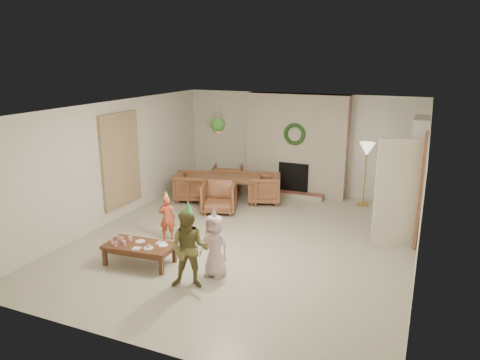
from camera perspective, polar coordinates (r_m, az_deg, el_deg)
The scene contains 56 objects.
floor at distance 8.57m, azimuth 0.81°, elevation -7.65°, with size 7.00×7.00×0.00m, color #B7B29E.
ceiling at distance 7.93m, azimuth 0.87°, elevation 9.19°, with size 7.00×7.00×0.00m, color white.
wall_back at distance 11.40m, azimuth 7.53°, elevation 4.66°, with size 7.00×7.00×0.00m, color silver.
wall_front at distance 5.27m, azimuth -13.88°, elevation -8.74°, with size 7.00×7.00×0.00m, color silver.
wall_left at distance 9.67m, azimuth -15.87°, elevation 2.24°, with size 7.00×7.00×0.00m, color silver.
wall_right at distance 7.60m, azimuth 22.28°, elevation -1.90°, with size 7.00×7.00×0.00m, color silver.
fireplace_mass at distance 11.21m, azimuth 7.25°, elevation 4.48°, with size 2.50×0.40×2.50m, color #4F1516.
fireplace_hearth at distance 11.17m, azimuth 6.55°, elevation -1.83°, with size 1.60×0.30×0.12m, color maroon.
fireplace_firebox at distance 11.22m, azimuth 6.86°, elevation 0.31°, with size 0.75×0.12×0.75m, color black.
fireplace_wreath at distance 10.94m, azimuth 6.97°, elevation 5.82°, with size 0.54×0.54×0.10m, color #183B16.
floor_lamp_base at distance 10.90m, azimuth 15.40°, elevation -2.99°, with size 0.28×0.28×0.03m, color gold.
floor_lamp_post at distance 10.71m, azimuth 15.66°, elevation 0.44°, with size 0.03×0.03×1.34m, color gold.
floor_lamp_shade at distance 10.57m, azimuth 15.91°, elevation 3.81°, with size 0.36×0.36×0.30m, color beige.
bookshelf_carcass at distance 9.86m, azimuth 21.61°, elevation 1.09°, with size 0.30×1.00×2.20m, color white.
bookshelf_shelf_a at distance 10.04m, azimuth 21.13°, elevation -2.49°, with size 0.30×0.92×0.03m, color white.
bookshelf_shelf_b at distance 9.93m, azimuth 21.36°, elevation -0.30°, with size 0.30×0.92×0.03m, color white.
bookshelf_shelf_c at distance 9.83m, azimuth 21.58°, elevation 1.95°, with size 0.30×0.92×0.03m, color white.
bookshelf_shelf_d at distance 9.75m, azimuth 21.82°, elevation 4.23°, with size 0.30×0.92×0.03m, color white.
books_row_lower at distance 9.85m, azimuth 21.06°, elevation -1.96°, with size 0.20×0.40×0.24m, color #A9341F.
books_row_mid at distance 9.94m, azimuth 21.33°, elevation 0.56°, with size 0.20×0.44×0.24m, color #22517F.
books_row_upper at distance 9.71m, azimuth 21.52°, elevation 2.58°, with size 0.20×0.36×0.22m, color gold.
door_frame at distance 8.82m, azimuth 22.07°, elevation -1.13°, with size 0.05×0.86×2.04m, color brown.
door_leaf at distance 8.47m, azimuth 19.42°, elevation -1.67°, with size 0.05×0.80×2.00m, color beige.
curtain_panel at distance 9.80m, azimuth -14.96°, elevation 2.47°, with size 0.06×1.20×2.00m, color tan.
dining_table at distance 10.71m, azimuth -2.11°, elevation -1.10°, with size 1.77×0.98×0.62m, color brown.
dining_chair_near at distance 9.97m, azimuth -2.68°, elevation -2.20°, with size 0.73×0.75×0.69m, color brown.
dining_chair_far at distance 11.44m, azimuth -1.62°, elevation 0.16°, with size 0.73×0.75×0.69m, color brown.
dining_chair_left at distance 10.82m, azimuth -6.19°, elevation -0.83°, with size 0.73×0.75×0.69m, color brown.
dining_chair_right at distance 10.62m, azimuth 3.09°, elevation -1.07°, with size 0.73×0.75×0.69m, color brown.
hanging_plant_cord at distance 9.86m, azimuth -2.88°, elevation 8.38°, with size 0.01×0.01×0.70m, color tan.
hanging_plant_pot at distance 9.91m, azimuth -2.85°, elevation 6.37°, with size 0.16×0.16×0.12m, color #AD5F38.
hanging_plant_foliage at distance 9.89m, azimuth -2.86°, elevation 7.05°, with size 0.32×0.32×0.32m, color #1F4818.
coffee_table_top at distance 7.70m, azimuth -12.72°, elevation -8.18°, with size 1.15×0.58×0.05m, color #58331D.
coffee_table_apron at distance 7.73m, azimuth -12.69°, elevation -8.61°, with size 1.06×0.49×0.07m, color #58331D.
coffee_leg_fl at distance 7.86m, azimuth -16.86°, elevation -9.40°, with size 0.06×0.06×0.30m, color #58331D.
coffee_leg_fr at distance 7.35m, azimuth -10.00°, elevation -10.75°, with size 0.06×0.06×0.30m, color #58331D.
coffee_leg_bl at distance 8.21m, azimuth -14.99°, elevation -8.14°, with size 0.06×0.06×0.30m, color #58331D.
coffee_leg_br at distance 7.72m, azimuth -8.36°, elevation -9.32°, with size 0.06×0.06×0.30m, color #58331D.
cup_a at distance 7.80m, azimuth -16.08°, elevation -7.58°, with size 0.06×0.06×0.08m, color white.
cup_b at distance 7.93m, azimuth -15.37°, elevation -7.12°, with size 0.06×0.06×0.08m, color white.
cup_c at distance 7.71m, azimuth -15.60°, elevation -7.82°, with size 0.06×0.06×0.08m, color white.
cup_d at distance 7.84m, azimuth -14.89°, elevation -7.35°, with size 0.06×0.06×0.08m, color white.
cup_e at distance 7.70m, azimuth -14.53°, elevation -7.78°, with size 0.06×0.06×0.08m, color white.
cup_f at distance 7.84m, azimuth -13.84°, elevation -7.31°, with size 0.06×0.06×0.08m, color white.
plate_a at distance 7.79m, azimuth -12.62°, elevation -7.64°, with size 0.16×0.16×0.01m, color white.
plate_b at distance 7.51m, azimuth -11.61°, elevation -8.48°, with size 0.16×0.16×0.01m, color white.
plate_c at distance 7.57m, azimuth -9.76°, elevation -8.18°, with size 0.16×0.16×0.01m, color white.
food_scoop at distance 7.50m, azimuth -11.62°, elevation -8.24°, with size 0.06×0.06×0.06m, color tan.
napkin_left at distance 7.54m, azimuth -13.06°, elevation -8.48°, with size 0.13×0.13×0.01m, color #E3A7BC.
napkin_right at distance 7.67m, azimuth -10.11°, elevation -7.89°, with size 0.13×0.13×0.01m, color #E3A7BC.
child_red at distance 8.57m, azimuth -9.28°, elevation -4.81°, with size 0.31×0.20×0.85m, color #C74C2A.
party_hat_red at distance 8.42m, azimuth -9.41°, elevation -1.87°, with size 0.12×0.12×0.16m, color #E9EC4E.
child_plaid at distance 6.74m, azimuth -6.45°, elevation -8.79°, with size 0.59×0.46×1.22m, color brown.
party_hat_plaid at distance 6.50m, azimuth -6.63°, elevation -3.53°, with size 0.14×0.14×0.20m, color green.
child_pink at distance 7.10m, azimuth -3.29°, elevation -8.34°, with size 0.50×0.32×1.01m, color #EFBFCB.
party_hat_pink at distance 6.89m, azimuth -3.36°, elevation -4.18°, with size 0.13×0.13×0.18m, color #AAABB0.
Camera 1 is at (2.97, -7.30, 3.38)m, focal length 33.44 mm.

